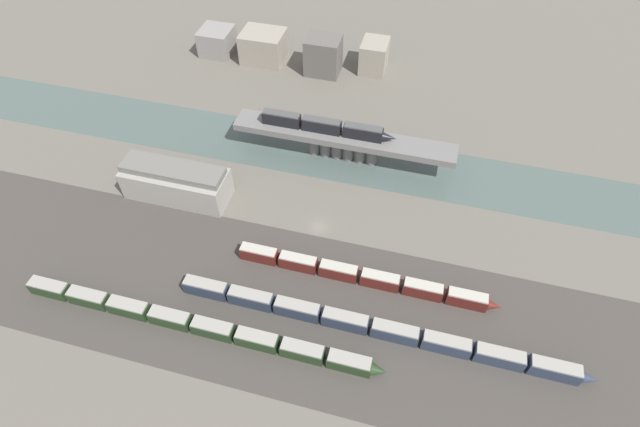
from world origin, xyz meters
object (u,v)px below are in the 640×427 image
object	(u,v)px
train_yard_near	(197,325)
train_yard_mid	(375,328)
warehouse_building	(176,182)
train_on_bridge	(326,126)
train_yard_far	(363,277)

from	to	relation	value
train_yard_near	train_yard_mid	xyz separation A→B (m)	(37.32, 9.08, 0.17)
train_yard_mid	warehouse_building	size ratio (longest dim) A/B	3.24
train_on_bridge	train_yard_mid	distance (m)	58.71
train_on_bridge	warehouse_building	distance (m)	43.16
train_on_bridge	train_yard_mid	bearing A→B (deg)	-65.12
train_yard_near	train_yard_far	world-z (taller)	train_yard_far
train_on_bridge	train_yard_far	bearing A→B (deg)	-64.42
train_on_bridge	warehouse_building	world-z (taller)	train_on_bridge
train_yard_far	warehouse_building	size ratio (longest dim) A/B	2.22
train_yard_near	train_on_bridge	bearing A→B (deg)	78.23
train_on_bridge	train_yard_mid	world-z (taller)	train_on_bridge
train_on_bridge	train_yard_far	size ratio (longest dim) A/B	0.62
train_yard_mid	train_yard_far	distance (m)	13.20
train_yard_near	warehouse_building	world-z (taller)	warehouse_building
train_yard_near	warehouse_building	xyz separation A→B (m)	(-21.31, 36.04, 3.09)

